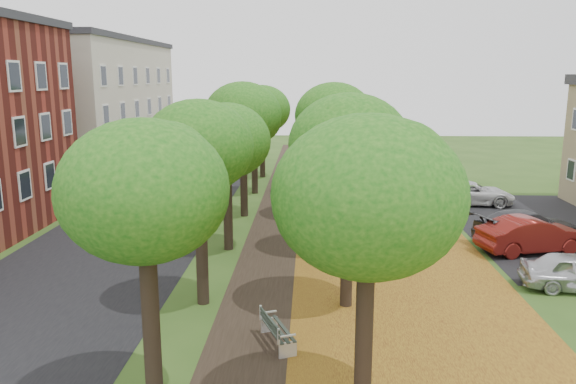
# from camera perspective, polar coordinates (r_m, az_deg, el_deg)

# --- Properties ---
(street_asphalt) EXTENTS (8.00, 70.00, 0.01)m
(street_asphalt) POSITION_cam_1_polar(r_m,az_deg,el_deg) (29.09, -15.59, -3.68)
(street_asphalt) COLOR black
(street_asphalt) RESTS_ON ground
(footpath) EXTENTS (3.20, 70.00, 0.01)m
(footpath) POSITION_cam_1_polar(r_m,az_deg,el_deg) (27.75, -0.64, -3.99)
(footpath) COLOR black
(footpath) RESTS_ON ground
(leaf_verge) EXTENTS (7.50, 70.00, 0.01)m
(leaf_verge) POSITION_cam_1_polar(r_m,az_deg,el_deg) (27.95, 9.68, -4.04)
(leaf_verge) COLOR #A4791E
(leaf_verge) RESTS_ON ground
(parking_lot) EXTENTS (9.00, 16.00, 0.01)m
(parking_lot) POSITION_cam_1_polar(r_m,az_deg,el_deg) (31.14, 25.17, -3.38)
(parking_lot) COLOR black
(parking_lot) RESTS_ON ground
(tree_row_west) EXTENTS (3.82, 33.82, 6.66)m
(tree_row_west) POSITION_cam_1_polar(r_m,az_deg,el_deg) (27.02, -5.36, 6.33)
(tree_row_west) COLOR black
(tree_row_west) RESTS_ON ground
(tree_row_east) EXTENTS (3.82, 33.82, 6.66)m
(tree_row_east) POSITION_cam_1_polar(r_m,az_deg,el_deg) (26.82, 4.93, 6.29)
(tree_row_east) COLOR black
(tree_row_east) RESTS_ON ground
(building_cream) EXTENTS (10.30, 20.30, 10.40)m
(building_cream) POSITION_cam_1_polar(r_m,az_deg,el_deg) (48.35, -20.29, 8.30)
(building_cream) COLOR beige
(building_cream) RESTS_ON ground
(bench) EXTENTS (1.16, 1.88, 0.86)m
(bench) POSITION_cam_1_polar(r_m,az_deg,el_deg) (16.43, -1.23, -13.83)
(bench) COLOR #28322A
(bench) RESTS_ON ground
(car_red) EXTENTS (4.95, 2.77, 1.54)m
(car_red) POSITION_cam_1_polar(r_m,az_deg,el_deg) (26.53, 23.53, -4.01)
(car_red) COLOR maroon
(car_red) RESTS_ON ground
(car_grey) EXTENTS (5.48, 3.68, 1.47)m
(car_grey) POSITION_cam_1_polar(r_m,az_deg,el_deg) (28.04, 23.05, -3.23)
(car_grey) COLOR #333439
(car_grey) RESTS_ON ground
(car_white) EXTENTS (5.03, 2.60, 1.35)m
(car_white) POSITION_cam_1_polar(r_m,az_deg,el_deg) (35.05, 18.17, -0.11)
(car_white) COLOR silver
(car_white) RESTS_ON ground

